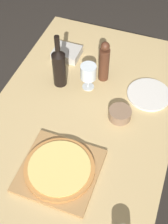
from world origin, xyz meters
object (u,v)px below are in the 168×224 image
pepper_mill (104,62)px  small_bowl (120,114)px  wine_bottle (59,66)px  pizza (59,168)px  wine_glass (88,73)px

pepper_mill → small_bowl: (0.17, -0.25, -0.10)m
wine_bottle → pizza: bearing=-67.6°
pizza → wine_glass: (-0.06, 0.55, 0.08)m
wine_bottle → pepper_mill: wine_bottle is taller
pizza → wine_bottle: wine_bottle is taller
wine_bottle → small_bowl: size_ratio=2.79×
wine_glass → wine_bottle: bearing=-171.3°
pizza → wine_glass: 0.56m
wine_bottle → pepper_mill: 0.25m
small_bowl → wine_glass: bearing=146.7°
pizza → pepper_mill: (0.00, 0.64, 0.09)m
pizza → wine_bottle: size_ratio=0.99×
pizza → pepper_mill: 0.65m
pizza → wine_bottle: bearing=112.4°
pepper_mill → small_bowl: pepper_mill is taller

